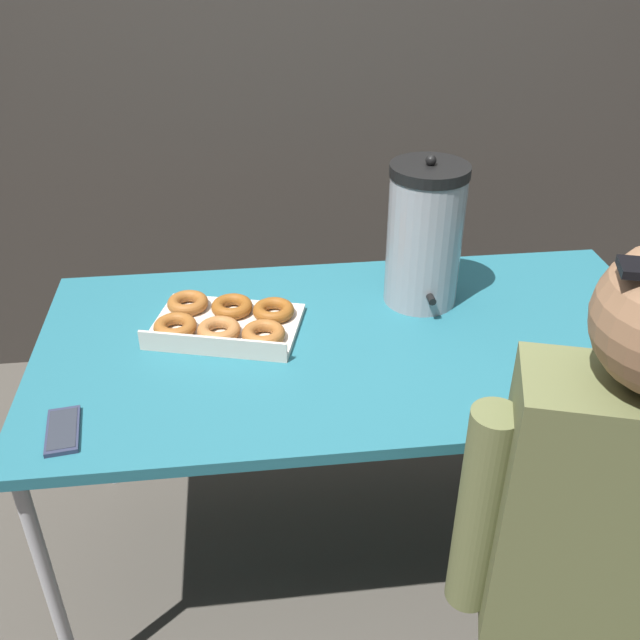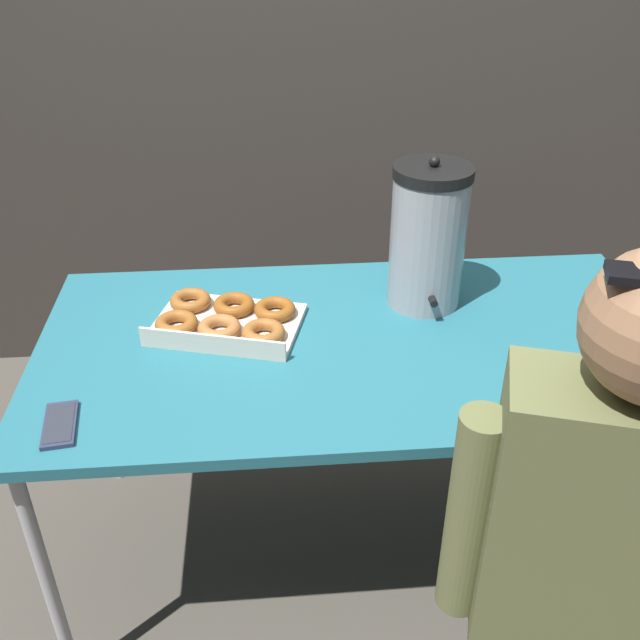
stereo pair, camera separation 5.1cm
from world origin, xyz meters
name	(u,v)px [view 2 (the right image)]	position (x,y,z in m)	size (l,w,h in m)	color
ground_plane	(352,545)	(0.00, 0.00, 0.00)	(12.00, 12.00, 0.00)	#4C473F
folding_table	(359,353)	(0.00, 0.00, 0.70)	(1.56, 0.80, 0.74)	#236675
donut_box	(226,320)	(-0.32, 0.08, 0.76)	(0.41, 0.33, 0.05)	beige
coffee_urn	(428,237)	(0.19, 0.17, 0.93)	(0.20, 0.22, 0.40)	#939399
cell_phone	(60,424)	(-0.66, -0.27, 0.74)	(0.08, 0.15, 0.01)	#2D334C
person_seated	(587,581)	(0.32, -0.65, 0.64)	(0.50, 0.29, 1.29)	#33332D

